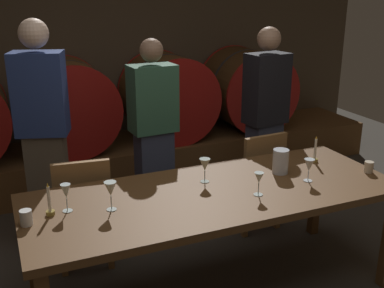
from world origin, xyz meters
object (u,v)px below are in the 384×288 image
at_px(chair_right, 257,176).
at_px(cup_right, 369,167).
at_px(candle_left, 50,206).
at_px(wine_glass_left, 110,190).
at_px(wine_barrel_far_right, 247,89).
at_px(cup_left, 26,218).
at_px(chair_left, 83,207).
at_px(wine_glass_right, 259,179).
at_px(dining_table, 215,200).
at_px(guest_center, 154,134).
at_px(wine_glass_far_right, 309,166).
at_px(wine_barrel_center_right, 168,96).
at_px(guest_left, 44,135).
at_px(guest_right, 265,117).
at_px(pitcher, 281,161).
at_px(candle_right, 315,155).
at_px(wine_glass_far_left, 66,192).
at_px(wine_glass_center, 205,165).
at_px(wine_barrel_center_left, 68,106).

distance_m(chair_right, cup_right, 0.98).
height_order(candle_left, wine_glass_left, candle_left).
height_order(wine_barrel_far_right, cup_left, wine_barrel_far_right).
bearing_deg(chair_left, wine_glass_right, 146.03).
xyz_separation_m(dining_table, wine_glass_left, (-0.68, 0.00, 0.20)).
relative_size(chair_left, guest_center, 0.54).
distance_m(chair_right, cup_left, 2.05).
distance_m(guest_center, wine_glass_far_right, 1.41).
bearing_deg(wine_barrel_center_right, guest_center, -115.90).
bearing_deg(guest_left, wine_glass_right, 149.99).
height_order(dining_table, guest_right, guest_right).
xyz_separation_m(dining_table, guest_left, (-0.93, 1.12, 0.24)).
xyz_separation_m(wine_barrel_far_right, pitcher, (-0.96, -2.17, -0.02)).
height_order(wine_glass_left, wine_glass_far_right, wine_glass_left).
relative_size(guest_left, guest_center, 1.11).
relative_size(candle_right, cup_right, 2.60).
bearing_deg(wine_glass_far_left, candle_left, -174.65).
height_order(pitcher, wine_glass_center, pitcher).
relative_size(guest_right, wine_glass_center, 10.09).
bearing_deg(candle_right, guest_center, 135.61).
bearing_deg(wine_glass_right, chair_right, 59.29).
bearing_deg(wine_glass_far_right, chair_left, 151.03).
bearing_deg(chair_right, wine_barrel_center_right, -86.56).
height_order(candle_left, wine_glass_center, candle_left).
height_order(dining_table, guest_left, guest_left).
bearing_deg(wine_barrel_far_right, chair_left, -144.83).
xyz_separation_m(guest_left, wine_glass_right, (1.16, -1.28, -0.06)).
bearing_deg(guest_left, wine_glass_center, 152.21).
bearing_deg(pitcher, chair_left, 156.24).
bearing_deg(candle_right, wine_barrel_far_right, 74.12).
distance_m(guest_center, cup_left, 1.60).
distance_m(pitcher, wine_glass_right, 0.43).
relative_size(candle_left, wine_glass_center, 1.21).
bearing_deg(chair_left, wine_barrel_center_left, -89.82).
relative_size(wine_glass_far_left, wine_glass_far_right, 1.09).
bearing_deg(pitcher, wine_barrel_center_left, 117.34).
distance_m(wine_barrel_far_right, guest_right, 1.24).
bearing_deg(wine_glass_left, wine_glass_far_right, -4.20).
xyz_separation_m(wine_barrel_center_left, wine_barrel_center_right, (1.08, 0.00, 0.00)).
distance_m(wine_barrel_center_left, guest_right, 1.99).
bearing_deg(chair_left, candle_left, 71.56).
relative_size(wine_barrel_center_right, candle_right, 4.54).
xyz_separation_m(dining_table, cup_left, (-1.17, 0.00, 0.11)).
distance_m(wine_glass_center, cup_right, 1.19).
bearing_deg(candle_left, wine_glass_far_left, 5.35).
distance_m(wine_barrel_far_right, dining_table, 2.74).
relative_size(dining_table, wine_glass_far_right, 15.47).
relative_size(dining_table, wine_glass_right, 16.01).
distance_m(wine_barrel_center_right, chair_left, 2.07).
xyz_separation_m(chair_left, wine_glass_center, (0.75, -0.51, 0.39)).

